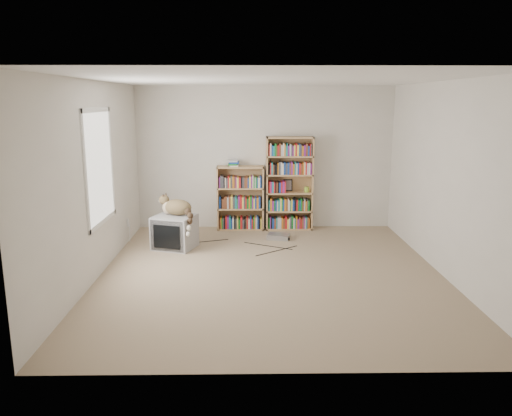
{
  "coord_description": "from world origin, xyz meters",
  "views": [
    {
      "loc": [
        -0.3,
        -6.3,
        2.25
      ],
      "look_at": [
        -0.18,
        1.0,
        0.67
      ],
      "focal_mm": 35.0,
      "sensor_mm": 36.0,
      "label": 1
    }
  ],
  "objects_px": {
    "dvd_player": "(278,236)",
    "crt_tv": "(175,232)",
    "bookcase_tall": "(289,185)",
    "bookcase_short": "(240,200)",
    "cat": "(179,210)"
  },
  "relations": [
    {
      "from": "cat",
      "to": "bookcase_tall",
      "type": "distance_m",
      "value": 2.14
    },
    {
      "from": "bookcase_tall",
      "to": "dvd_player",
      "type": "relative_size",
      "value": 4.61
    },
    {
      "from": "crt_tv",
      "to": "bookcase_tall",
      "type": "bearing_deg",
      "value": 50.09
    },
    {
      "from": "crt_tv",
      "to": "cat",
      "type": "height_order",
      "value": "cat"
    },
    {
      "from": "bookcase_tall",
      "to": "bookcase_short",
      "type": "bearing_deg",
      "value": 179.89
    },
    {
      "from": "crt_tv",
      "to": "bookcase_short",
      "type": "xyz_separation_m",
      "value": [
        1.0,
        1.17,
        0.26
      ]
    },
    {
      "from": "bookcase_tall",
      "to": "crt_tv",
      "type": "bearing_deg",
      "value": -147.86
    },
    {
      "from": "bookcase_tall",
      "to": "bookcase_short",
      "type": "xyz_separation_m",
      "value": [
        -0.86,
        0.0,
        -0.27
      ]
    },
    {
      "from": "bookcase_tall",
      "to": "dvd_player",
      "type": "xyz_separation_m",
      "value": [
        -0.23,
        -0.69,
        -0.74
      ]
    },
    {
      "from": "crt_tv",
      "to": "dvd_player",
      "type": "distance_m",
      "value": 1.72
    },
    {
      "from": "dvd_player",
      "to": "crt_tv",
      "type": "bearing_deg",
      "value": -149.93
    },
    {
      "from": "cat",
      "to": "crt_tv",
      "type": "bearing_deg",
      "value": -157.25
    },
    {
      "from": "dvd_player",
      "to": "cat",
      "type": "bearing_deg",
      "value": -149.44
    },
    {
      "from": "crt_tv",
      "to": "dvd_player",
      "type": "bearing_deg",
      "value": 34.46
    },
    {
      "from": "cat",
      "to": "bookcase_tall",
      "type": "relative_size",
      "value": 0.39
    }
  ]
}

